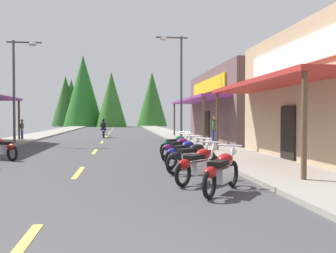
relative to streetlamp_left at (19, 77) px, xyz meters
name	(u,v)px	position (x,y,z in m)	size (l,w,h in m)	color
ground	(104,140)	(4.78, 4.63, -4.11)	(9.34, 79.54, 0.10)	#424244
sidewalk_left	(19,140)	(-1.27, 4.63, -4.00)	(2.75, 79.54, 0.12)	gray
sidewalk_right	(184,138)	(10.82, 4.63, -4.00)	(2.75, 79.54, 0.12)	gray
centerline_dashes	(106,137)	(4.78, 8.13, -4.05)	(0.16, 54.57, 0.01)	#E0C64C
storefront_right_far	(250,106)	(15.35, 2.65, -1.56)	(8.19, 13.07, 4.99)	brown
streetlamp_left	(19,77)	(0.00, 0.00, 0.00)	(2.02, 0.30, 6.26)	#474C51
streetlamp_right	(177,75)	(9.57, 0.09, 0.30)	(2.02, 0.30, 6.80)	#474C51
motorcycle_parked_right_0	(222,171)	(8.27, -14.95, -3.57)	(1.33, 1.80, 1.04)	black
motorcycle_parked_right_1	(199,164)	(8.03, -13.68, -3.57)	(1.56, 1.61, 1.04)	black
motorcycle_parked_right_2	(192,156)	(8.18, -11.94, -3.57)	(1.82, 1.29, 1.04)	black
motorcycle_parked_right_3	(184,152)	(8.17, -10.65, -3.57)	(1.60, 1.56, 1.04)	black
motorcycle_parked_right_4	(179,148)	(8.26, -8.88, -3.57)	(1.62, 1.55, 1.04)	black
motorcycle_parked_right_5	(176,145)	(8.42, -7.25, -3.57)	(1.68, 1.48, 1.04)	black
motorcycle_parked_left_3	(1,148)	(1.39, -7.84, -3.57)	(1.69, 1.47, 1.04)	black
rider_cruising_lead	(103,130)	(4.59, 7.64, -3.40)	(0.60, 2.14, 1.57)	black
pedestrian_by_shop	(214,128)	(11.47, -1.97, -3.01)	(0.43, 0.44, 1.79)	#333F8C
pedestrian_browsing	(22,128)	(-0.88, 3.96, -3.16)	(0.31, 0.56, 1.56)	#333F8C
treeline_backdrop	(97,97)	(1.60, 44.69, 1.36)	(21.30, 10.23, 12.92)	#295923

